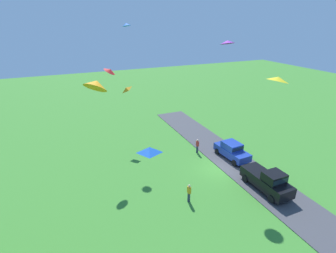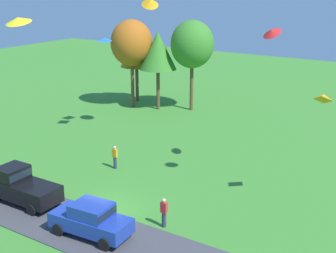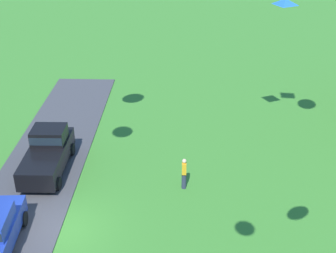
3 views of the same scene
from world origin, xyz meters
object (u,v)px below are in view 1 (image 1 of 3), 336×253
Objects in this scene: car_sedan_far_end at (232,150)px; person_beside_suv at (197,146)px; kite_delta_high_right at (110,70)px; kite_diamond_over_trees at (149,150)px; kite_delta_low_drifter at (227,42)px; kite_diamond_high_left at (126,89)px; kite_delta_mid_center at (96,84)px; kite_delta_near_flag at (278,79)px; car_pickup_mid_row at (268,180)px; kite_delta_topmost at (126,24)px; person_on_lawn at (189,193)px.

car_sedan_far_end is 2.64× the size of person_beside_suv.
kite_diamond_over_trees is (-14.41, 1.15, -1.56)m from kite_delta_high_right.
kite_delta_low_drifter reaches higher than kite_diamond_over_trees.
kite_delta_mid_center reaches higher than kite_diamond_high_left.
kite_delta_mid_center is 4.70m from kite_diamond_over_trees.
kite_delta_high_right is (11.22, -3.03, -1.34)m from kite_delta_mid_center.
kite_delta_mid_center reaches higher than kite_delta_near_flag.
kite_delta_topmost is (15.55, 8.07, 12.89)m from car_pickup_mid_row.
car_pickup_mid_row reaches higher than person_on_lawn.
kite_delta_mid_center is 11.70m from kite_delta_high_right.
kite_delta_mid_center is (-9.11, 12.00, 10.38)m from person_beside_suv.
car_pickup_mid_row is 2.94× the size of person_beside_suv.
kite_delta_mid_center is (-15.69, 6.13, -2.73)m from kite_delta_topmost.
kite_delta_mid_center is at bearing 84.99° from kite_delta_near_flag.
person_beside_suv is (2.68, 2.88, -0.16)m from car_sedan_far_end.
car_sedan_far_end is at bearing -136.61° from kite_delta_topmost.
kite_delta_high_right is at bearing 22.27° from person_on_lawn.
kite_diamond_high_left is 0.83× the size of kite_delta_low_drifter.
kite_delta_low_drifter is at bearing -3.33° from kite_delta_near_flag.
kite_delta_topmost reaches higher than person_on_lawn.
kite_delta_mid_center is 12.22m from kite_delta_near_flag.
kite_diamond_over_trees is (-4.80, 5.08, 7.48)m from person_on_lawn.
kite_diamond_over_trees is (-18.88, 4.25, -5.64)m from kite_delta_topmost.
kite_diamond_over_trees reaches higher than car_sedan_far_end.
kite_delta_high_right is 14.54m from kite_diamond_over_trees.
car_sedan_far_end reaches higher than person_beside_suv.
kite_delta_topmost is (0.31, -0.59, 7.14)m from kite_diamond_high_left.
kite_delta_high_right is 0.93× the size of kite_delta_low_drifter.
kite_diamond_high_left reaches higher than car_sedan_far_end.
person_beside_suv is 1.11× the size of kite_delta_near_flag.
kite_diamond_over_trees is at bearing 133.40° from person_on_lawn.
kite_delta_near_flag is at bearing -78.35° from kite_diamond_over_trees.
person_on_lawn is 11.45m from kite_delta_near_flag.
kite_delta_low_drifter is (5.68, -12.55, 1.41)m from kite_delta_mid_center.
kite_delta_near_flag reaches higher than car_pickup_mid_row.
kite_delta_low_drifter reaches higher than car_pickup_mid_row.
car_sedan_far_end is 12.53m from kite_delta_near_flag.
kite_delta_mid_center is (-1.62, 6.96, 10.38)m from person_on_lawn.
kite_diamond_over_trees is at bearing 175.45° from kite_delta_high_right.
person_on_lawn is 12.60m from kite_delta_mid_center.
person_on_lawn is (-7.49, 5.05, 0.00)m from person_beside_suv.
car_pickup_mid_row is 4.30× the size of kite_delta_high_right.
car_sedan_far_end is at bearing -58.76° from person_on_lawn.
kite_delta_near_flag is at bearing -160.20° from kite_delta_topmost.
kite_delta_low_drifter is at bearing -50.30° from kite_diamond_over_trees.
kite_delta_mid_center is at bearing 114.33° from kite_delta_low_drifter.
kite_diamond_over_trees is at bearing 105.10° from car_pickup_mid_row.
kite_diamond_high_left is at bearing 5.89° from person_on_lawn.
kite_diamond_over_trees is 0.65× the size of kite_delta_near_flag.
kite_diamond_high_left is 18.14m from kite_delta_near_flag.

